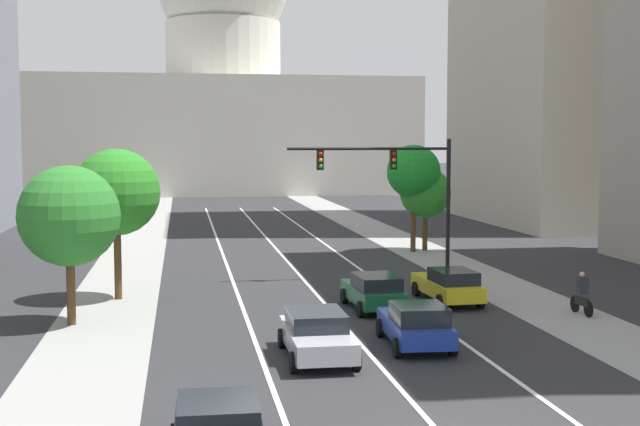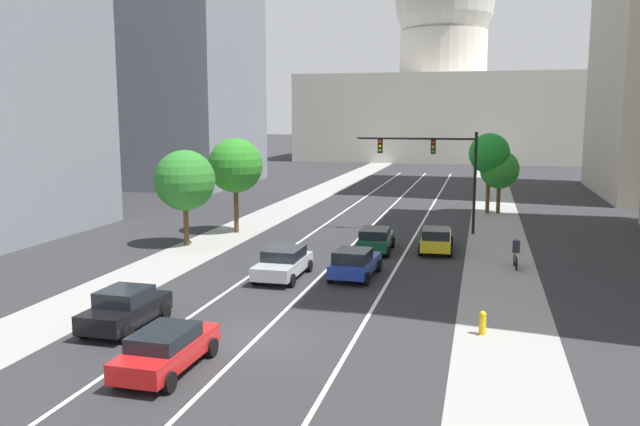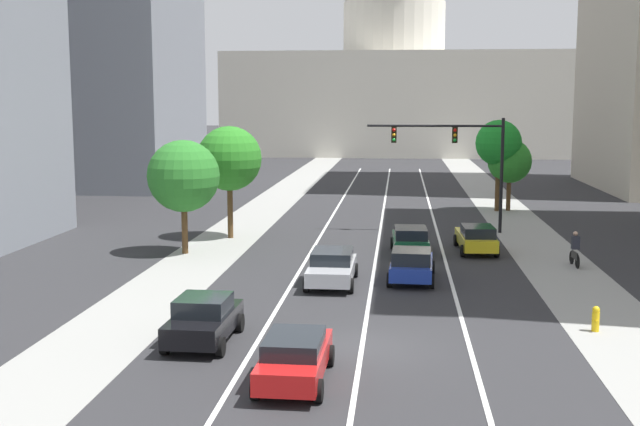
{
  "view_description": "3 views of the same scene",
  "coord_description": "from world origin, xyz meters",
  "px_view_note": "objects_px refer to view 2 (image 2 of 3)",
  "views": [
    {
      "loc": [
        -5.91,
        -17.14,
        6.86
      ],
      "look_at": [
        1.02,
        25.3,
        3.21
      ],
      "focal_mm": 47.73,
      "sensor_mm": 36.0,
      "label": 1
    },
    {
      "loc": [
        7.81,
        -21.43,
        8.11
      ],
      "look_at": [
        -0.66,
        12.23,
        2.85
      ],
      "focal_mm": 36.51,
      "sensor_mm": 36.0,
      "label": 2
    },
    {
      "loc": [
        1.14,
        -25.17,
        7.93
      ],
      "look_at": [
        -2.52,
        11.48,
        2.79
      ],
      "focal_mm": 44.85,
      "sensor_mm": 36.0,
      "label": 3
    }
  ],
  "objects_px": {
    "street_tree_far_right": "(500,170)",
    "street_tree_near_left": "(185,181)",
    "cyclist": "(516,253)",
    "car_red": "(167,349)",
    "street_tree_near_right": "(489,154)",
    "car_green": "(376,239)",
    "traffic_signal_mast": "(437,160)",
    "street_tree_mid_left": "(235,166)",
    "car_blue": "(355,263)",
    "fire_hydrant": "(483,323)",
    "car_yellow": "(436,239)",
    "car_silver": "(283,263)",
    "car_black": "(125,308)",
    "capitol_building": "(442,91)"
  },
  "relations": [
    {
      "from": "car_silver",
      "to": "car_green",
      "type": "bearing_deg",
      "value": -25.8
    },
    {
      "from": "capitol_building",
      "to": "fire_hydrant",
      "type": "height_order",
      "value": "capitol_building"
    },
    {
      "from": "car_black",
      "to": "street_tree_mid_left",
      "type": "distance_m",
      "value": 20.96
    },
    {
      "from": "car_yellow",
      "to": "traffic_signal_mast",
      "type": "distance_m",
      "value": 7.79
    },
    {
      "from": "car_blue",
      "to": "cyclist",
      "type": "relative_size",
      "value": 2.51
    },
    {
      "from": "car_blue",
      "to": "street_tree_mid_left",
      "type": "height_order",
      "value": "street_tree_mid_left"
    },
    {
      "from": "car_red",
      "to": "street_tree_far_right",
      "type": "xyz_separation_m",
      "value": [
        10.87,
        37.49,
        2.87
      ]
    },
    {
      "from": "car_black",
      "to": "car_red",
      "type": "bearing_deg",
      "value": -133.43
    },
    {
      "from": "cyclist",
      "to": "street_tree_near_left",
      "type": "distance_m",
      "value": 20.0
    },
    {
      "from": "street_tree_near_left",
      "to": "street_tree_near_right",
      "type": "relative_size",
      "value": 0.9
    },
    {
      "from": "car_black",
      "to": "capitol_building",
      "type": "bearing_deg",
      "value": -1.84
    },
    {
      "from": "car_blue",
      "to": "car_green",
      "type": "relative_size",
      "value": 1.01
    },
    {
      "from": "street_tree_far_right",
      "to": "street_tree_near_right",
      "type": "height_order",
      "value": "street_tree_near_right"
    },
    {
      "from": "fire_hydrant",
      "to": "street_tree_near_right",
      "type": "bearing_deg",
      "value": 89.53
    },
    {
      "from": "car_blue",
      "to": "street_tree_mid_left",
      "type": "relative_size",
      "value": 0.66
    },
    {
      "from": "street_tree_near_left",
      "to": "capitol_building",
      "type": "bearing_deg",
      "value": 83.32
    },
    {
      "from": "car_yellow",
      "to": "fire_hydrant",
      "type": "bearing_deg",
      "value": -171.83
    },
    {
      "from": "car_yellow",
      "to": "car_black",
      "type": "relative_size",
      "value": 1.16
    },
    {
      "from": "street_tree_near_left",
      "to": "car_blue",
      "type": "bearing_deg",
      "value": -24.77
    },
    {
      "from": "capitol_building",
      "to": "street_tree_near_left",
      "type": "bearing_deg",
      "value": -96.68
    },
    {
      "from": "street_tree_far_right",
      "to": "street_tree_near_right",
      "type": "bearing_deg",
      "value": -157.5
    },
    {
      "from": "car_yellow",
      "to": "cyclist",
      "type": "bearing_deg",
      "value": -129.44
    },
    {
      "from": "car_yellow",
      "to": "car_red",
      "type": "relative_size",
      "value": 1.07
    },
    {
      "from": "cyclist",
      "to": "car_red",
      "type": "bearing_deg",
      "value": 143.42
    },
    {
      "from": "cyclist",
      "to": "traffic_signal_mast",
      "type": "bearing_deg",
      "value": 23.36
    },
    {
      "from": "car_green",
      "to": "street_tree_near_left",
      "type": "distance_m",
      "value": 12.27
    },
    {
      "from": "street_tree_far_right",
      "to": "street_tree_near_left",
      "type": "bearing_deg",
      "value": -135.58
    },
    {
      "from": "traffic_signal_mast",
      "to": "fire_hydrant",
      "type": "bearing_deg",
      "value": -81.22
    },
    {
      "from": "fire_hydrant",
      "to": "car_green",
      "type": "bearing_deg",
      "value": 114.71
    },
    {
      "from": "cyclist",
      "to": "street_tree_mid_left",
      "type": "bearing_deg",
      "value": 67.49
    },
    {
      "from": "traffic_signal_mast",
      "to": "street_tree_mid_left",
      "type": "xyz_separation_m",
      "value": [
        -13.42,
        -3.42,
        -0.38
      ]
    },
    {
      "from": "traffic_signal_mast",
      "to": "cyclist",
      "type": "height_order",
      "value": "traffic_signal_mast"
    },
    {
      "from": "car_green",
      "to": "street_tree_far_right",
      "type": "bearing_deg",
      "value": -24.59
    },
    {
      "from": "car_silver",
      "to": "car_green",
      "type": "xyz_separation_m",
      "value": [
        3.5,
        7.19,
        0.01
      ]
    },
    {
      "from": "car_red",
      "to": "street_tree_near_right",
      "type": "height_order",
      "value": "street_tree_near_right"
    },
    {
      "from": "car_yellow",
      "to": "street_tree_mid_left",
      "type": "bearing_deg",
      "value": 75.05
    },
    {
      "from": "car_silver",
      "to": "street_tree_far_right",
      "type": "height_order",
      "value": "street_tree_far_right"
    },
    {
      "from": "capitol_building",
      "to": "car_yellow",
      "type": "relative_size",
      "value": 10.39
    },
    {
      "from": "car_red",
      "to": "car_black",
      "type": "bearing_deg",
      "value": 46.3
    },
    {
      "from": "car_green",
      "to": "street_tree_near_right",
      "type": "bearing_deg",
      "value": -22.54
    },
    {
      "from": "car_silver",
      "to": "car_red",
      "type": "distance_m",
      "value": 12.44
    },
    {
      "from": "car_red",
      "to": "street_tree_near_left",
      "type": "distance_m",
      "value": 20.74
    },
    {
      "from": "car_blue",
      "to": "fire_hydrant",
      "type": "height_order",
      "value": "car_blue"
    },
    {
      "from": "car_green",
      "to": "car_black",
      "type": "bearing_deg",
      "value": 154.48
    },
    {
      "from": "car_black",
      "to": "fire_hydrant",
      "type": "relative_size",
      "value": 4.51
    },
    {
      "from": "car_blue",
      "to": "street_tree_near_right",
      "type": "relative_size",
      "value": 0.65
    },
    {
      "from": "car_black",
      "to": "fire_hydrant",
      "type": "xyz_separation_m",
      "value": [
        13.24,
        2.61,
        -0.33
      ]
    },
    {
      "from": "car_blue",
      "to": "capitol_building",
      "type": "bearing_deg",
      "value": 3.74
    },
    {
      "from": "car_red",
      "to": "street_tree_mid_left",
      "type": "height_order",
      "value": "street_tree_mid_left"
    },
    {
      "from": "car_silver",
      "to": "street_tree_near_left",
      "type": "bearing_deg",
      "value": 53.01
    }
  ]
}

